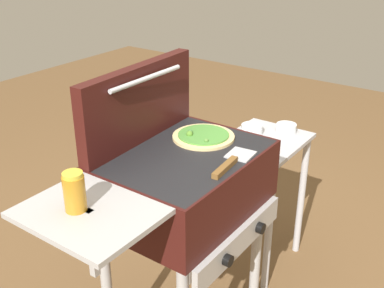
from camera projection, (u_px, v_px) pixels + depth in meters
grill at (183, 189)px, 1.82m from camera, size 0.96×0.53×0.90m
grill_lid_open at (139, 104)px, 1.82m from camera, size 0.63×0.09×0.30m
pizza_veggie at (203, 136)px, 1.90m from camera, size 0.25×0.25×0.04m
sauce_jar at (74, 192)px, 1.40m from camera, size 0.07×0.07×0.13m
spatula at (232, 162)px, 1.70m from camera, size 0.26×0.10×0.02m
prep_table at (262, 175)px, 2.42m from camera, size 0.44×0.36×0.72m
topping_bowl_near at (286, 129)px, 2.41m from camera, size 0.10×0.10×0.04m
topping_bowl_far at (252, 129)px, 2.40m from camera, size 0.11×0.11×0.04m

